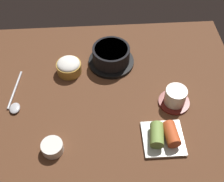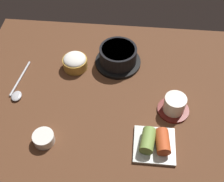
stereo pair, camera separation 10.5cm
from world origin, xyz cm
name	(u,v)px [view 1 (the left image)]	position (x,y,z in cm)	size (l,w,h in cm)	color
dining_table	(106,94)	(0.00, 0.00, 1.00)	(100.00, 76.00, 2.00)	#56331E
stone_pot	(111,56)	(2.77, 14.78, 5.71)	(17.69, 17.69, 7.54)	black
rice_bowl	(69,66)	(-13.38, 11.08, 4.92)	(9.35, 9.35, 5.82)	#B78C38
tea_cup_with_saucer	(175,97)	(23.45, -6.28, 5.12)	(10.88, 10.88, 6.74)	maroon
kimchi_plate	(164,136)	(17.08, -20.63, 4.17)	(13.00, 13.00, 5.29)	silver
side_bowl_near	(52,147)	(-17.74, -22.09, 3.80)	(6.78, 6.78, 3.35)	white
spoon	(15,102)	(-32.13, -2.58, 2.61)	(4.68, 19.68, 1.35)	#B7B7BC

